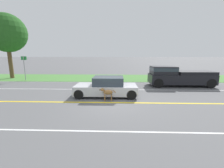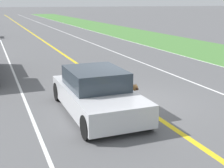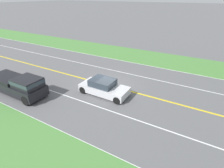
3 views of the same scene
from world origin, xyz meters
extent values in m
plane|color=#5B5B5E|center=(0.00, 0.00, 0.00)|extent=(400.00, 400.00, 0.00)
cube|color=yellow|center=(0.00, 0.00, 0.00)|extent=(0.18, 160.00, 0.01)
cube|color=white|center=(3.50, 0.00, 0.00)|extent=(0.10, 160.00, 0.01)
cube|color=white|center=(-3.50, 0.00, 0.00)|extent=(0.10, 160.00, 0.01)
cube|color=silver|center=(1.54, 0.47, 0.49)|extent=(1.88, 4.27, 0.62)
cube|color=#2D3842|center=(1.54, 0.30, 1.08)|extent=(1.62, 2.05, 0.57)
cylinder|color=black|center=(2.39, 2.19, 0.32)|extent=(0.22, 0.64, 0.64)
cylinder|color=black|center=(2.39, -1.25, 0.32)|extent=(0.22, 0.64, 0.64)
cylinder|color=black|center=(0.69, 2.19, 0.32)|extent=(0.22, 0.64, 0.64)
cylinder|color=black|center=(0.69, -1.25, 0.32)|extent=(0.22, 0.64, 0.64)
ellipsoid|color=olive|center=(0.37, 0.25, 0.56)|extent=(0.26, 0.61, 0.30)
cylinder|color=olive|center=(0.41, 0.47, 0.20)|extent=(0.07, 0.07, 0.41)
cylinder|color=olive|center=(0.46, 0.05, 0.20)|extent=(0.07, 0.07, 0.41)
cylinder|color=olive|center=(0.28, 0.45, 0.20)|extent=(0.07, 0.07, 0.41)
cylinder|color=olive|center=(0.32, 0.04, 0.20)|extent=(0.07, 0.07, 0.41)
cylinder|color=olive|center=(0.34, 0.50, 0.67)|extent=(0.14, 0.18, 0.16)
sphere|color=olive|center=(0.33, 0.61, 0.73)|extent=(0.22, 0.22, 0.20)
ellipsoid|color=#331E14|center=(0.31, 0.75, 0.72)|extent=(0.10, 0.10, 0.08)
cone|color=brown|center=(0.38, 0.60, 0.81)|extent=(0.07, 0.07, 0.09)
cone|color=brown|center=(0.27, 0.59, 0.81)|extent=(0.07, 0.07, 0.09)
cylinder|color=olive|center=(0.41, -0.13, 0.60)|extent=(0.07, 0.22, 0.22)
camera|label=1|loc=(-8.72, -0.31, 2.86)|focal=24.00mm
camera|label=2|loc=(4.48, 9.16, 3.36)|focal=50.00mm
camera|label=3|loc=(12.80, 7.69, 7.85)|focal=28.00mm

